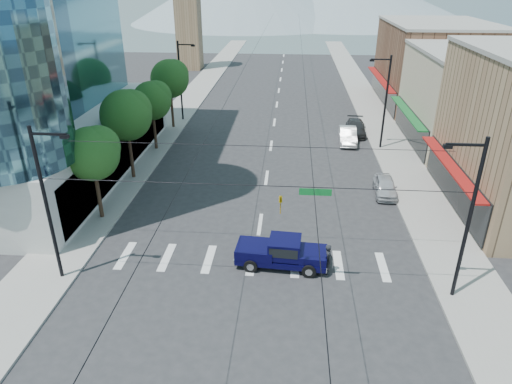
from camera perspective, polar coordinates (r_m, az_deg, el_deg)
ground at (r=26.57m, az=-0.41°, el=-10.46°), size 160.00×160.00×0.00m
sidewalk_left at (r=64.83m, az=-8.18°, el=11.49°), size 4.00×120.00×0.15m
sidewalk_right at (r=64.14m, az=13.67°, el=10.88°), size 4.00×120.00×0.15m
shop_mid at (r=50.13m, az=25.99°, el=10.25°), size 12.00×14.00×9.00m
shop_far at (r=64.89m, az=21.34°, el=14.53°), size 12.00×18.00×10.00m
clock_tower at (r=85.53m, az=-8.58°, el=22.04°), size 4.80×4.80×20.40m
tree_near at (r=32.19m, az=-19.58°, el=4.78°), size 3.65×3.64×6.71m
tree_midnear at (r=38.17m, az=-15.72°, el=9.41°), size 4.09×4.09×7.52m
tree_midfar at (r=44.74m, az=-12.72°, el=11.24°), size 3.65×3.64×6.71m
tree_far at (r=51.17m, az=-10.58°, el=13.89°), size 4.09×4.09×7.52m
signal_rig at (r=23.23m, az=-0.18°, el=-2.66°), size 21.80×0.20×9.00m
lamp_pole_nw at (r=53.96m, az=-9.33°, el=13.87°), size 2.00×0.25×9.00m
lamp_pole_ne at (r=45.55m, az=15.78°, el=11.10°), size 2.00×0.25×9.00m
pickup_truck at (r=26.96m, az=3.14°, el=-7.47°), size 5.51×2.42×1.82m
pedestrian at (r=26.63m, az=9.03°, el=-8.28°), size 0.47×0.69×1.87m
parked_car_near at (r=36.92m, az=15.84°, el=0.70°), size 1.83×4.12×1.38m
parked_car_mid at (r=47.65m, az=11.40°, el=6.95°), size 1.86×4.80×1.56m
parked_car_far at (r=50.52m, az=12.35°, el=7.86°), size 2.36×5.09×1.44m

